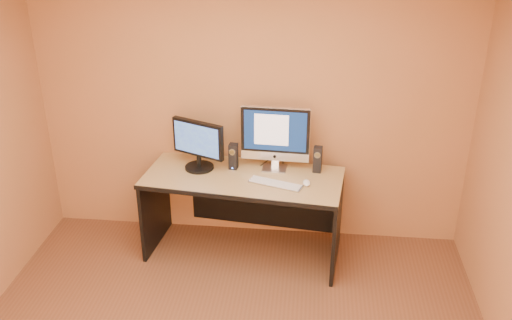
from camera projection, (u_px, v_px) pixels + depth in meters
The scene contains 11 objects.
walls at pixel (215, 223), 3.44m from camera, with size 4.00×4.00×2.60m, color #A56942, non-canonical shape.
ceiling at pixel (207, 3), 2.88m from camera, with size 4.00×4.00×0.00m, color white.
desk at pixel (243, 215), 5.24m from camera, with size 1.75×0.77×0.81m, color tan, non-canonical shape.
imac at pixel (275, 139), 5.07m from camera, with size 0.62×0.23×0.60m, color silver, non-canonical shape.
second_monitor at pixel (198, 145), 5.11m from camera, with size 0.53×0.26×0.46m, color black, non-canonical shape.
speaker_left at pixel (233, 156), 5.16m from camera, with size 0.07×0.08×0.24m, color black, non-canonical shape.
speaker_right at pixel (318, 159), 5.10m from camera, with size 0.07×0.08×0.24m, color black, non-canonical shape.
keyboard at pixel (275, 184), 4.92m from camera, with size 0.47×0.13×0.02m, color #B0B0B5.
mouse at pixel (307, 183), 4.91m from camera, with size 0.06×0.11×0.04m, color white.
cable_a at pixel (283, 164), 5.29m from camera, with size 0.01×0.01×0.24m, color black.
cable_b at pixel (266, 162), 5.33m from camera, with size 0.01×0.01×0.20m, color black.
Camera 1 is at (0.56, -2.90, 3.12)m, focal length 40.00 mm.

